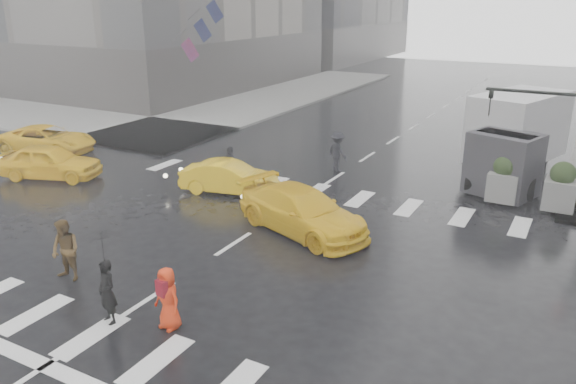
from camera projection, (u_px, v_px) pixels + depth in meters
The scene contains 17 objects.
ground at pixel (234, 244), 18.25m from camera, with size 120.00×120.00×0.00m, color black.
sidewalk_nw at pixel (147, 105), 41.58m from camera, with size 35.00×35.00×0.15m, color gray.
road_markings at pixel (234, 244), 18.25m from camera, with size 18.00×48.00×0.01m, color silver, non-canonical shape.
traffic_signal_pole at pixel (571, 129), 19.75m from camera, with size 4.45×0.42×4.50m.
planter_west at pixel (504, 179), 21.55m from camera, with size 1.10×1.10×1.80m.
planter_mid at pixel (561, 187), 20.64m from camera, with size 1.10×1.10×1.80m.
flag_cluster at pixel (199, 27), 38.57m from camera, with size 2.87×3.06×4.69m.
pedestrian_black at pixel (104, 263), 13.34m from camera, with size 1.21×1.22×2.43m.
pedestrian_brown at pixel (66, 251), 15.67m from camera, with size 0.87×0.68×1.79m, color #4F391C.
pedestrian_orange at pixel (168, 298), 13.38m from camera, with size 0.85×0.63×1.58m.
pedestrian_far_a at pixel (231, 166), 23.70m from camera, with size 0.99×0.60×1.69m, color black.
pedestrian_far_b at pixel (338, 152), 25.66m from camera, with size 1.19×0.66×1.84m, color black.
taxi_front at pixel (50, 162), 24.67m from camera, with size 1.78×4.42×1.51m, color yellow.
taxi_mid at pixel (229, 177), 22.84m from camera, with size 1.38×3.95×1.30m, color yellow.
taxi_rear at pixel (302, 211), 19.00m from camera, with size 2.09×4.54×1.49m, color yellow.
taxi_far at pixel (47, 139), 28.82m from camera, with size 2.29×4.39×1.38m, color yellow.
box_truck at pixel (515, 136), 24.10m from camera, with size 2.58×6.88×3.65m.
Camera 1 is at (9.57, -13.79, 7.58)m, focal length 35.00 mm.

